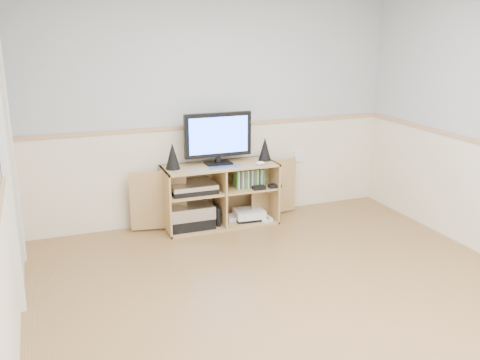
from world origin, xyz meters
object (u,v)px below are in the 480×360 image
at_px(monitor, 218,136).
at_px(keyboard, 226,168).
at_px(media_cabinet, 219,193).
at_px(game_consoles, 248,215).

height_order(monitor, keyboard, monitor).
xyz_separation_m(media_cabinet, monitor, (-0.00, -0.01, 0.61)).
bearing_deg(game_consoles, keyboard, -156.49).
relative_size(monitor, game_consoles, 1.57).
distance_m(media_cabinet, monitor, 0.61).
bearing_deg(media_cabinet, game_consoles, -12.24).
bearing_deg(monitor, game_consoles, -11.23).
bearing_deg(media_cabinet, monitor, -90.00).
xyz_separation_m(media_cabinet, game_consoles, (0.31, -0.07, -0.26)).
xyz_separation_m(media_cabinet, keyboard, (0.01, -0.19, 0.32)).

